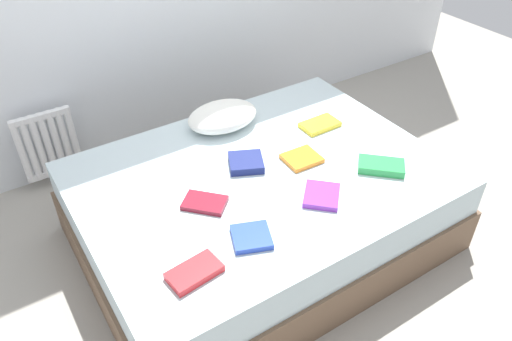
{
  "coord_description": "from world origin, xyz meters",
  "views": [
    {
      "loc": [
        -1.19,
        -1.8,
        2.17
      ],
      "look_at": [
        0.0,
        0.05,
        0.48
      ],
      "focal_mm": 34.81,
      "sensor_mm": 36.0,
      "label": 1
    }
  ],
  "objects_px": {
    "radiator": "(48,145)",
    "textbook_purple": "(322,195)",
    "textbook_maroon": "(205,203)",
    "textbook_orange": "(302,158)",
    "bed": "(261,207)",
    "textbook_yellow": "(320,125)",
    "textbook_green": "(381,166)",
    "textbook_navy": "(246,163)",
    "pillow": "(223,116)",
    "textbook_blue": "(251,237)",
    "textbook_red": "(194,272)"
  },
  "relations": [
    {
      "from": "textbook_green",
      "to": "textbook_blue",
      "type": "bearing_deg",
      "value": -131.95
    },
    {
      "from": "textbook_yellow",
      "to": "textbook_maroon",
      "type": "xyz_separation_m",
      "value": [
        -0.95,
        -0.26,
        -0.0
      ]
    },
    {
      "from": "textbook_maroon",
      "to": "textbook_orange",
      "type": "relative_size",
      "value": 1.09
    },
    {
      "from": "textbook_orange",
      "to": "textbook_purple",
      "type": "bearing_deg",
      "value": -107.09
    },
    {
      "from": "bed",
      "to": "textbook_maroon",
      "type": "distance_m",
      "value": 0.48
    },
    {
      "from": "textbook_navy",
      "to": "textbook_orange",
      "type": "distance_m",
      "value": 0.32
    },
    {
      "from": "bed",
      "to": "textbook_green",
      "type": "relative_size",
      "value": 8.03
    },
    {
      "from": "textbook_maroon",
      "to": "textbook_green",
      "type": "bearing_deg",
      "value": 31.09
    },
    {
      "from": "bed",
      "to": "textbook_green",
      "type": "distance_m",
      "value": 0.72
    },
    {
      "from": "textbook_yellow",
      "to": "bed",
      "type": "bearing_deg",
      "value": -161.62
    },
    {
      "from": "textbook_blue",
      "to": "textbook_purple",
      "type": "distance_m",
      "value": 0.47
    },
    {
      "from": "textbook_maroon",
      "to": "textbook_orange",
      "type": "height_order",
      "value": "textbook_orange"
    },
    {
      "from": "textbook_blue",
      "to": "textbook_green",
      "type": "height_order",
      "value": "textbook_green"
    },
    {
      "from": "bed",
      "to": "textbook_yellow",
      "type": "distance_m",
      "value": 0.65
    },
    {
      "from": "pillow",
      "to": "textbook_navy",
      "type": "bearing_deg",
      "value": -102.78
    },
    {
      "from": "textbook_maroon",
      "to": "textbook_green",
      "type": "xyz_separation_m",
      "value": [
        0.96,
        -0.27,
        0.01
      ]
    },
    {
      "from": "textbook_green",
      "to": "textbook_navy",
      "type": "height_order",
      "value": "same"
    },
    {
      "from": "textbook_maroon",
      "to": "textbook_orange",
      "type": "xyz_separation_m",
      "value": [
        0.64,
        0.04,
        0.0
      ]
    },
    {
      "from": "textbook_purple",
      "to": "bed",
      "type": "bearing_deg",
      "value": 66.67
    },
    {
      "from": "textbook_yellow",
      "to": "textbook_maroon",
      "type": "height_order",
      "value": "textbook_yellow"
    },
    {
      "from": "radiator",
      "to": "textbook_green",
      "type": "xyz_separation_m",
      "value": [
        1.46,
        -1.54,
        0.2
      ]
    },
    {
      "from": "textbook_yellow",
      "to": "textbook_maroon",
      "type": "relative_size",
      "value": 1.1
    },
    {
      "from": "textbook_maroon",
      "to": "radiator",
      "type": "bearing_deg",
      "value": 158.01
    },
    {
      "from": "bed",
      "to": "textbook_blue",
      "type": "relative_size",
      "value": 11.23
    },
    {
      "from": "bed",
      "to": "textbook_navy",
      "type": "xyz_separation_m",
      "value": [
        -0.04,
        0.1,
        0.28
      ]
    },
    {
      "from": "radiator",
      "to": "textbook_maroon",
      "type": "height_order",
      "value": "radiator"
    },
    {
      "from": "pillow",
      "to": "textbook_navy",
      "type": "xyz_separation_m",
      "value": [
        -0.1,
        -0.43,
        -0.05
      ]
    },
    {
      "from": "textbook_yellow",
      "to": "textbook_navy",
      "type": "distance_m",
      "value": 0.61
    },
    {
      "from": "radiator",
      "to": "textbook_yellow",
      "type": "xyz_separation_m",
      "value": [
        1.45,
        -1.01,
        0.2
      ]
    },
    {
      "from": "textbook_purple",
      "to": "textbook_navy",
      "type": "relative_size",
      "value": 1.09
    },
    {
      "from": "textbook_green",
      "to": "textbook_orange",
      "type": "relative_size",
      "value": 1.27
    },
    {
      "from": "pillow",
      "to": "textbook_purple",
      "type": "distance_m",
      "value": 0.88
    },
    {
      "from": "bed",
      "to": "textbook_green",
      "type": "height_order",
      "value": "textbook_green"
    },
    {
      "from": "textbook_maroon",
      "to": "textbook_navy",
      "type": "height_order",
      "value": "textbook_navy"
    },
    {
      "from": "textbook_navy",
      "to": "textbook_red",
      "type": "distance_m",
      "value": 0.82
    },
    {
      "from": "bed",
      "to": "textbook_yellow",
      "type": "relative_size",
      "value": 8.46
    },
    {
      "from": "textbook_purple",
      "to": "textbook_red",
      "type": "bearing_deg",
      "value": 141.69
    },
    {
      "from": "bed",
      "to": "textbook_purple",
      "type": "distance_m",
      "value": 0.46
    },
    {
      "from": "textbook_navy",
      "to": "textbook_orange",
      "type": "height_order",
      "value": "textbook_navy"
    },
    {
      "from": "radiator",
      "to": "textbook_yellow",
      "type": "bearing_deg",
      "value": -34.8
    },
    {
      "from": "pillow",
      "to": "textbook_yellow",
      "type": "distance_m",
      "value": 0.61
    },
    {
      "from": "pillow",
      "to": "textbook_green",
      "type": "bearing_deg",
      "value": -59.3
    },
    {
      "from": "bed",
      "to": "textbook_navy",
      "type": "distance_m",
      "value": 0.29
    },
    {
      "from": "textbook_maroon",
      "to": "bed",
      "type": "bearing_deg",
      "value": 57.06
    },
    {
      "from": "textbook_blue",
      "to": "textbook_orange",
      "type": "xyz_separation_m",
      "value": [
        0.57,
        0.37,
        -0.0
      ]
    },
    {
      "from": "radiator",
      "to": "textbook_maroon",
      "type": "bearing_deg",
      "value": -68.59
    },
    {
      "from": "bed",
      "to": "textbook_yellow",
      "type": "xyz_separation_m",
      "value": [
        0.57,
        0.19,
        0.27
      ]
    },
    {
      "from": "textbook_red",
      "to": "textbook_orange",
      "type": "height_order",
      "value": "textbook_red"
    },
    {
      "from": "radiator",
      "to": "textbook_purple",
      "type": "relative_size",
      "value": 2.32
    },
    {
      "from": "textbook_purple",
      "to": "textbook_maroon",
      "type": "bearing_deg",
      "value": 106.58
    }
  ]
}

